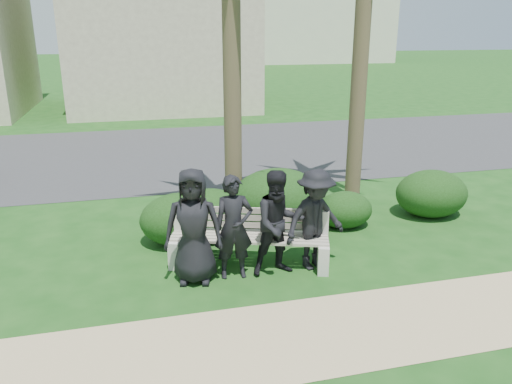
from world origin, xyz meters
TOP-DOWN VIEW (x-y plane):
  - ground at (0.00, 0.00)m, footprint 160.00×160.00m
  - footpath at (0.00, -1.80)m, footprint 30.00×1.60m
  - asphalt_street at (0.00, 8.00)m, footprint 160.00×8.00m
  - stucco_bldg_right at (-1.00, 18.00)m, footprint 8.40×8.40m
  - park_bench at (-0.98, 0.20)m, footprint 2.56×1.29m
  - man_a at (-1.84, -0.10)m, footprint 0.91×0.70m
  - man_b at (-1.27, -0.11)m, footprint 0.58×0.40m
  - man_c at (-0.61, -0.16)m, footprint 0.80×0.64m
  - man_d at (-0.04, -0.12)m, footprint 1.11×0.81m
  - hedge_b at (-1.90, 1.35)m, footprint 1.34×1.11m
  - hedge_c at (-1.39, 1.45)m, footprint 1.35×1.11m
  - hedge_d at (-0.09, 1.69)m, footprint 1.69×1.40m
  - hedge_e at (1.10, 1.34)m, footprint 1.03×0.85m
  - hedge_f at (2.98, 1.49)m, footprint 1.41×1.16m

SIDE VIEW (x-z plane):
  - ground at x=0.00m, z-range 0.00..0.00m
  - footpath at x=0.00m, z-range -0.01..0.01m
  - asphalt_street at x=0.00m, z-range -0.01..0.01m
  - hedge_e at x=1.10m, z-range 0.00..0.67m
  - park_bench at x=-0.98m, z-range -0.04..0.80m
  - hedge_b at x=-1.90m, z-range 0.00..0.88m
  - hedge_c at x=-1.39m, z-range 0.00..0.88m
  - hedge_f at x=2.98m, z-range 0.00..0.92m
  - hedge_d at x=-0.09m, z-range 0.00..1.10m
  - man_b at x=-1.27m, z-range 0.00..1.53m
  - man_d at x=-0.04m, z-range 0.00..1.55m
  - man_c at x=-0.61m, z-range 0.00..1.58m
  - man_a at x=-1.84m, z-range 0.00..1.67m
  - stucco_bldg_right at x=-1.00m, z-range 0.01..7.31m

